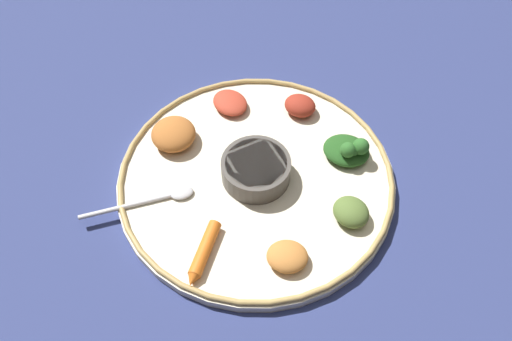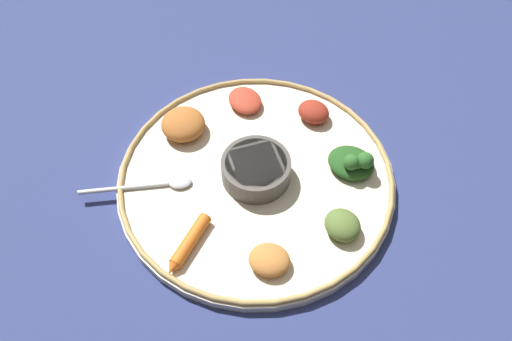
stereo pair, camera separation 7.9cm
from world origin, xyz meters
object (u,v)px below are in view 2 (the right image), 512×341
object	(u,v)px
center_bowl	(256,169)
greens_pile	(353,162)
spoon	(154,185)
carrot_near_spoon	(188,244)

from	to	relation	value
center_bowl	greens_pile	bearing A→B (deg)	-169.82
center_bowl	greens_pile	world-z (taller)	greens_pile
spoon	greens_pile	size ratio (longest dim) A/B	1.83
center_bowl	carrot_near_spoon	size ratio (longest dim) A/B	1.06
center_bowl	spoon	xyz separation A→B (m)	(0.15, 0.03, -0.02)
carrot_near_spoon	center_bowl	bearing A→B (deg)	-123.04
spoon	greens_pile	xyz separation A→B (m)	(-0.29, -0.06, 0.01)
greens_pile	carrot_near_spoon	size ratio (longest dim) A/B	0.94
spoon	carrot_near_spoon	xyz separation A→B (m)	(-0.07, 0.09, 0.01)
spoon	greens_pile	world-z (taller)	greens_pile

